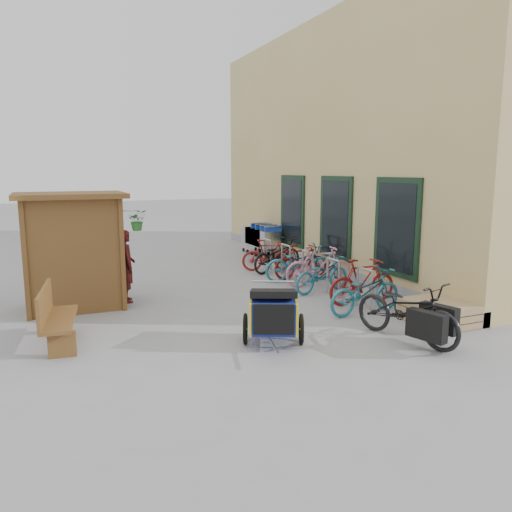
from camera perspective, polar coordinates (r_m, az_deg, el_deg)
name	(u,v)px	position (r m, az deg, el deg)	size (l,w,h in m)	color
ground	(263,322)	(9.60, 0.82, -7.50)	(80.00, 80.00, 0.00)	gray
building	(394,149)	(16.46, 15.50, 11.67)	(6.07, 13.00, 7.00)	tan
kiosk	(68,235)	(10.92, -20.68, 2.31)	(2.49, 1.65, 2.40)	brown
bike_rack	(308,265)	(12.57, 5.91, -0.98)	(0.05, 5.35, 0.86)	#A5A8AD
pallet_stack	(439,312)	(10.06, 20.15, -6.06)	(1.00, 1.20, 0.40)	tan
bench	(54,316)	(8.84, -22.10, -6.36)	(0.67, 1.61, 0.99)	brown
shopping_carts	(260,236)	(16.85, 0.49, 2.25)	(0.62, 2.08, 1.11)	silver
child_trailer	(273,311)	(8.30, 2.00, -6.33)	(1.12, 1.69, 0.99)	#1B3199
cargo_bike	(408,311)	(8.78, 17.00, -6.04)	(1.19, 2.12, 1.06)	black
person_kiosk	(126,266)	(11.21, -14.60, -1.11)	(0.58, 0.38, 1.59)	maroon
bike_0	(365,291)	(10.24, 12.38, -3.97)	(0.61, 1.74, 0.92)	#217084
bike_1	(363,281)	(10.96, 12.08, -2.84)	(0.47, 1.66, 1.00)	maroon
bike_2	(322,274)	(11.87, 7.53, -2.10)	(0.56, 1.62, 0.85)	#217084
bike_3	(319,266)	(12.38, 7.23, -1.18)	(0.49, 1.72, 1.03)	#C37E96
bike_4	(299,263)	(12.96, 4.93, -0.80)	(0.64, 1.82, 0.96)	#217084
bike_5	(301,262)	(13.25, 5.19, -0.64)	(0.44, 1.55, 0.93)	maroon
bike_6	(277,255)	(14.14, 2.44, 0.07)	(0.62, 1.79, 0.94)	black
bike_7	(268,255)	(14.26, 1.41, 0.09)	(0.43, 1.51, 0.91)	maroon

